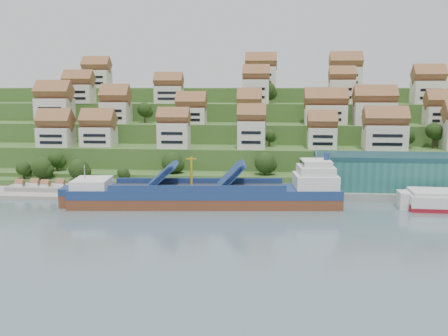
# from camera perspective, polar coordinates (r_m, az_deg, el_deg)

# --- Properties ---
(ground) EXTENTS (300.00, 300.00, 0.00)m
(ground) POSITION_cam_1_polar(r_m,az_deg,el_deg) (134.41, 1.55, -4.36)
(ground) COLOR slate
(ground) RESTS_ON ground
(quay) EXTENTS (180.00, 14.00, 2.20)m
(quay) POSITION_cam_1_polar(r_m,az_deg,el_deg) (149.01, 9.63, -2.70)
(quay) COLOR gray
(quay) RESTS_ON ground
(pebble_beach) EXTENTS (45.00, 20.00, 1.00)m
(pebble_beach) POSITION_cam_1_polar(r_m,az_deg,el_deg) (160.09, -19.37, -2.49)
(pebble_beach) COLOR gray
(pebble_beach) RESTS_ON ground
(hillside) EXTENTS (260.00, 128.00, 31.00)m
(hillside) POSITION_cam_1_polar(r_m,az_deg,el_deg) (235.00, 3.19, 4.14)
(hillside) COLOR #2D4C1E
(hillside) RESTS_ON ground
(hillside_village) EXTENTS (156.11, 61.22, 29.09)m
(hillside_village) POSITION_cam_1_polar(r_m,az_deg,el_deg) (189.31, 3.19, 6.83)
(hillside_village) COLOR beige
(hillside_village) RESTS_ON ground
(hillside_trees) EXTENTS (137.81, 62.41, 30.89)m
(hillside_trees) POSITION_cam_1_polar(r_m,az_deg,el_deg) (174.28, -0.83, 3.96)
(hillside_trees) COLOR #203913
(hillside_trees) RESTS_ON ground
(warehouse) EXTENTS (60.00, 15.00, 10.00)m
(warehouse) POSITION_cam_1_polar(r_m,az_deg,el_deg) (155.66, 21.47, -0.42)
(warehouse) COLOR #24635D
(warehouse) RESTS_ON quay
(flagpole) EXTENTS (1.28, 0.16, 8.00)m
(flagpole) POSITION_cam_1_polar(r_m,az_deg,el_deg) (142.88, 9.09, -0.84)
(flagpole) COLOR gray
(flagpole) RESTS_ON quay
(beach_huts) EXTENTS (14.40, 3.70, 2.20)m
(beach_huts) POSITION_cam_1_polar(r_m,az_deg,el_deg) (159.52, -20.24, -1.99)
(beach_huts) COLOR white
(beach_huts) RESTS_ON pebble_beach
(cargo_ship) EXTENTS (72.29, 17.24, 15.80)m
(cargo_ship) POSITION_cam_1_polar(r_m,az_deg,el_deg) (133.66, -1.29, -3.09)
(cargo_ship) COLOR brown
(cargo_ship) RESTS_ON ground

